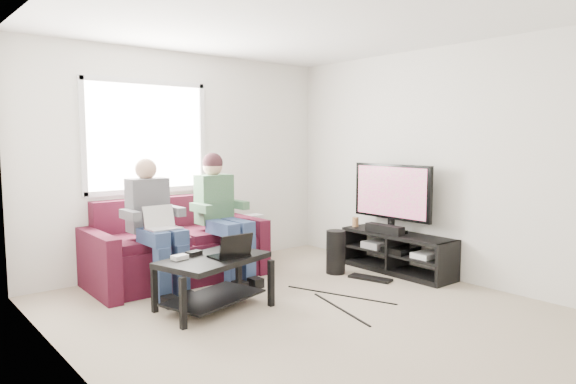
{
  "coord_description": "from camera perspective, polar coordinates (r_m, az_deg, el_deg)",
  "views": [
    {
      "loc": [
        -3.03,
        -3.35,
        1.58
      ],
      "look_at": [
        0.25,
        0.6,
        1.04
      ],
      "focal_mm": 32.0,
      "sensor_mm": 36.0,
      "label": 1
    }
  ],
  "objects": [
    {
      "name": "sofa",
      "position": [
        5.94,
        -12.41,
        -6.31
      ],
      "size": [
        1.93,
        0.98,
        0.9
      ],
      "color": "#461120",
      "rests_on": "floor"
    },
    {
      "name": "person_left",
      "position": [
        5.38,
        -14.58,
        -2.99
      ],
      "size": [
        0.4,
        0.7,
        1.38
      ],
      "color": "navy",
      "rests_on": "sofa"
    },
    {
      "name": "controller_c",
      "position": [
        5.09,
        -6.29,
        -6.19
      ],
      "size": [
        0.16,
        0.13,
        0.04
      ],
      "primitive_type": "cube",
      "rotation": [
        0.0,
        0.0,
        0.33
      ],
      "color": "gray",
      "rests_on": "coffee_table"
    },
    {
      "name": "controller_b",
      "position": [
        4.91,
        -10.41,
        -6.7
      ],
      "size": [
        0.16,
        0.12,
        0.04
      ],
      "primitive_type": "cube",
      "rotation": [
        0.0,
        0.0,
        0.25
      ],
      "color": "black",
      "rests_on": "coffee_table"
    },
    {
      "name": "ceiling",
      "position": [
        4.63,
        2.5,
        18.68
      ],
      "size": [
        4.5,
        4.5,
        0.0
      ],
      "primitive_type": "plane",
      "rotation": [
        3.14,
        0.0,
        0.0
      ],
      "color": "white",
      "rests_on": "wall_back"
    },
    {
      "name": "tv_stand",
      "position": [
        6.24,
        12.04,
        -6.83
      ],
      "size": [
        0.44,
        1.41,
        0.47
      ],
      "color": "black",
      "rests_on": "floor"
    },
    {
      "name": "coffee_table",
      "position": [
        4.84,
        -8.27,
        -8.65
      ],
      "size": [
        1.11,
        0.84,
        0.49
      ],
      "color": "black",
      "rests_on": "floor"
    },
    {
      "name": "laptop_silver",
      "position": [
        5.22,
        -13.74,
        -3.4
      ],
      "size": [
        0.35,
        0.27,
        0.24
      ],
      "primitive_type": null,
      "rotation": [
        0.0,
        0.0,
        0.17
      ],
      "color": "silver",
      "rests_on": "person_left"
    },
    {
      "name": "soundbar",
      "position": [
        6.15,
        10.68,
        -4.06
      ],
      "size": [
        0.12,
        0.5,
        0.1
      ],
      "primitive_type": "cube",
      "color": "black",
      "rests_on": "tv_stand"
    },
    {
      "name": "laptop_black",
      "position": [
        4.78,
        -6.58,
        -5.76
      ],
      "size": [
        0.37,
        0.29,
        0.24
      ],
      "primitive_type": null,
      "rotation": [
        0.0,
        0.0,
        0.15
      ],
      "color": "black",
      "rests_on": "coffee_table"
    },
    {
      "name": "console_black",
      "position": [
        6.2,
        12.42,
        -6.24
      ],
      "size": [
        0.38,
        0.3,
        0.07
      ],
      "primitive_type": "cube",
      "color": "black",
      "rests_on": "tv_stand"
    },
    {
      "name": "drink_cup",
      "position": [
        6.55,
        7.5,
        -3.31
      ],
      "size": [
        0.08,
        0.08,
        0.12
      ],
      "primitive_type": "cylinder",
      "color": "#A37046",
      "rests_on": "tv_stand"
    },
    {
      "name": "keyboard_floor",
      "position": [
        5.92,
        9.12,
        -9.44
      ],
      "size": [
        0.29,
        0.51,
        0.03
      ],
      "primitive_type": "cube",
      "rotation": [
        0.0,
        0.0,
        0.27
      ],
      "color": "black",
      "rests_on": "floor"
    },
    {
      "name": "console_white",
      "position": [
        6.0,
        15.08,
        -6.76
      ],
      "size": [
        0.3,
        0.22,
        0.06
      ],
      "primitive_type": "cube",
      "color": "silver",
      "rests_on": "tv_stand"
    },
    {
      "name": "subwoofer",
      "position": [
        6.08,
        5.32,
        -6.66
      ],
      "size": [
        0.22,
        0.22,
        0.51
      ],
      "primitive_type": "cylinder",
      "color": "black",
      "rests_on": "floor"
    },
    {
      "name": "wall_back",
      "position": [
        6.37,
        -11.29,
        3.33
      ],
      "size": [
        4.5,
        0.0,
        4.5
      ],
      "primitive_type": "plane",
      "rotation": [
        1.57,
        0.0,
        0.0
      ],
      "color": "silver",
      "rests_on": "floor"
    },
    {
      "name": "floor",
      "position": [
        4.78,
        2.35,
        -13.34
      ],
      "size": [
        4.5,
        4.5,
        0.0
      ],
      "primitive_type": "plane",
      "color": "#B9A58F",
      "rests_on": "ground"
    },
    {
      "name": "tv",
      "position": [
        6.19,
        11.45,
        -0.19
      ],
      "size": [
        0.12,
        1.1,
        0.81
      ],
      "color": "black",
      "rests_on": "tv_stand"
    },
    {
      "name": "wall_left",
      "position": [
        3.51,
        -22.56,
        0.91
      ],
      "size": [
        0.0,
        4.5,
        4.5
      ],
      "primitive_type": "plane",
      "rotation": [
        1.57,
        0.0,
        1.57
      ],
      "color": "silver",
      "rests_on": "floor"
    },
    {
      "name": "window",
      "position": [
        6.13,
        -15.41,
        5.94
      ],
      "size": [
        1.48,
        0.04,
        1.28
      ],
      "color": "white",
      "rests_on": "wall_back"
    },
    {
      "name": "end_table",
      "position": [
        6.68,
        -3.85,
        -5.35
      ],
      "size": [
        0.34,
        0.34,
        0.6
      ],
      "color": "black",
      "rests_on": "floor"
    },
    {
      "name": "wall_right",
      "position": [
        6.05,
        16.65,
        3.06
      ],
      "size": [
        0.0,
        4.5,
        4.5
      ],
      "primitive_type": "plane",
      "rotation": [
        1.57,
        0.0,
        -1.57
      ],
      "color": "silver",
      "rests_on": "floor"
    },
    {
      "name": "person_right",
      "position": [
        5.77,
        -7.47,
        -1.64
      ],
      "size": [
        0.4,
        0.71,
        1.42
      ],
      "color": "navy",
      "rests_on": "sofa"
    },
    {
      "name": "console_grey",
      "position": [
        6.41,
        9.95,
        -5.73
      ],
      "size": [
        0.34,
        0.26,
        0.08
      ],
      "primitive_type": "cube",
      "color": "gray",
      "rests_on": "tv_stand"
    },
    {
      "name": "controller_a",
      "position": [
        4.77,
        -11.95,
        -7.1
      ],
      "size": [
        0.15,
        0.11,
        0.04
      ],
      "primitive_type": "cube",
      "rotation": [
        0.0,
        0.0,
        0.16
      ],
      "color": "silver",
      "rests_on": "coffee_table"
    }
  ]
}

